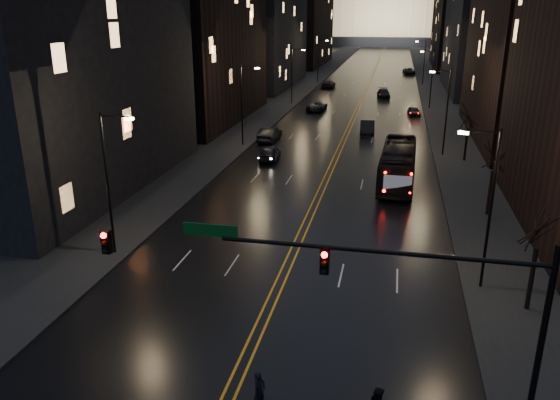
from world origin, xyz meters
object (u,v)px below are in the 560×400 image
Objects in this scene: oncoming_car_a at (270,153)px; bus at (398,164)px; oncoming_car_b at (270,134)px; pedestrian_a at (259,392)px; traffic_signal at (389,279)px; receding_car_a at (367,127)px.

bus is at bearing 153.67° from oncoming_car_a.
bus is at bearing 140.06° from oncoming_car_b.
traffic_signal is at bearing -44.98° from pedestrian_a.
traffic_signal is 9.97× the size of pedestrian_a.
pedestrian_a reaches higher than oncoming_car_a.
pedestrian_a is (7.96, -36.59, 0.09)m from oncoming_car_a.
receding_car_a reaches higher than oncoming_car_a.
traffic_signal is 6.51m from pedestrian_a.
pedestrian_a is at bearing -96.89° from bus.
traffic_signal is 3.45× the size of oncoming_car_b.
bus is 2.44× the size of receding_car_a.
oncoming_car_a is at bearing 105.95° from oncoming_car_b.
pedestrian_a is at bearing 98.78° from oncoming_car_a.
pedestrian_a is at bearing -94.55° from receding_car_a.
receding_car_a is 2.90× the size of pedestrian_a.
receding_car_a is at bearing 19.97° from pedestrian_a.
oncoming_car_a is 17.49m from receding_car_a.
bus is 20.20m from oncoming_car_b.
pedestrian_a is (-4.93, -31.16, -0.84)m from bus.
oncoming_car_b is at bearing -152.03° from receding_car_a.
bus is 2.45× the size of oncoming_car_b.
oncoming_car_b is (-1.93, 8.27, 0.05)m from oncoming_car_a.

